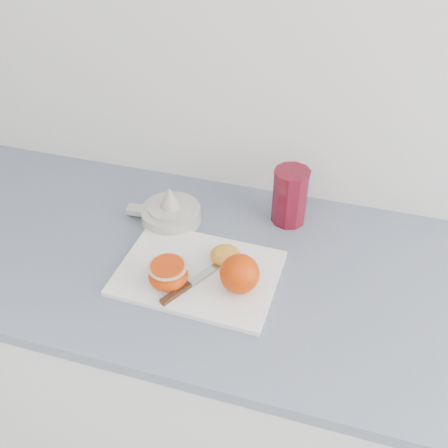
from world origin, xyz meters
name	(u,v)px	position (x,y,z in m)	size (l,w,h in m)	color
counter	(198,369)	(0.12, 1.70, 0.45)	(2.63, 0.64, 0.89)	white
cutting_board	(198,273)	(0.15, 1.64, 0.90)	(0.34, 0.24, 0.01)	white
whole_orange	(240,274)	(0.25, 1.62, 0.94)	(0.08, 0.08, 0.08)	#E84708
half_orange	(168,274)	(0.10, 1.59, 0.93)	(0.08, 0.08, 0.05)	#E84708
squeezed_shell	(225,255)	(0.20, 1.69, 0.92)	(0.07, 0.07, 0.03)	orange
paring_knife	(182,289)	(0.14, 1.58, 0.91)	(0.10, 0.16, 0.01)	#4E2715
citrus_juicer	(170,212)	(0.02, 1.80, 0.92)	(0.19, 0.15, 0.10)	beige
red_tumbler	(290,198)	(0.30, 1.89, 0.96)	(0.09, 0.09, 0.14)	maroon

